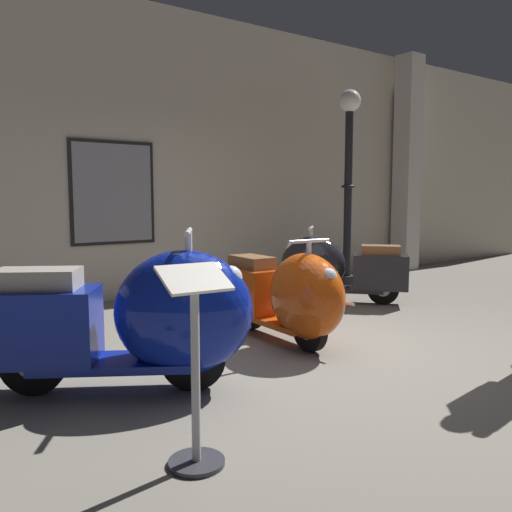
{
  "coord_description": "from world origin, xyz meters",
  "views": [
    {
      "loc": [
        -3.04,
        -3.11,
        1.31
      ],
      "look_at": [
        -0.08,
        1.02,
        0.74
      ],
      "focal_mm": 37.4,
      "sensor_mm": 36.0,
      "label": 1
    }
  ],
  "objects_px": {
    "scooter_2": "(333,268)",
    "info_stanchion": "(196,385)",
    "scooter_1": "(288,295)",
    "lamppost": "(348,174)",
    "scooter_0": "(141,318)"
  },
  "relations": [
    {
      "from": "lamppost",
      "to": "scooter_2",
      "type": "bearing_deg",
      "value": -143.82
    },
    {
      "from": "scooter_0",
      "to": "info_stanchion",
      "type": "xyz_separation_m",
      "value": [
        -0.2,
        -1.1,
        -0.09
      ]
    },
    {
      "from": "scooter_1",
      "to": "lamppost",
      "type": "xyz_separation_m",
      "value": [
        2.53,
        1.78,
        1.19
      ]
    },
    {
      "from": "scooter_0",
      "to": "scooter_2",
      "type": "distance_m",
      "value": 3.49
    },
    {
      "from": "scooter_1",
      "to": "info_stanchion",
      "type": "xyz_separation_m",
      "value": [
        -1.74,
        -1.44,
        -0.03
      ]
    },
    {
      "from": "scooter_1",
      "to": "scooter_2",
      "type": "distance_m",
      "value": 1.97
    },
    {
      "from": "scooter_1",
      "to": "lamppost",
      "type": "bearing_deg",
      "value": 126.62
    },
    {
      "from": "scooter_2",
      "to": "lamppost",
      "type": "xyz_separation_m",
      "value": [
        0.91,
        0.67,
        1.19
      ]
    },
    {
      "from": "scooter_0",
      "to": "info_stanchion",
      "type": "distance_m",
      "value": 1.12
    },
    {
      "from": "scooter_1",
      "to": "scooter_2",
      "type": "xyz_separation_m",
      "value": [
        1.62,
        1.11,
        -0.01
      ]
    },
    {
      "from": "scooter_2",
      "to": "info_stanchion",
      "type": "distance_m",
      "value": 4.22
    },
    {
      "from": "scooter_0",
      "to": "info_stanchion",
      "type": "height_order",
      "value": "scooter_0"
    },
    {
      "from": "lamppost",
      "to": "info_stanchion",
      "type": "height_order",
      "value": "lamppost"
    },
    {
      "from": "scooter_0",
      "to": "scooter_1",
      "type": "xyz_separation_m",
      "value": [
        1.55,
        0.34,
        -0.06
      ]
    },
    {
      "from": "scooter_2",
      "to": "scooter_1",
      "type": "bearing_deg",
      "value": 81.38
    }
  ]
}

